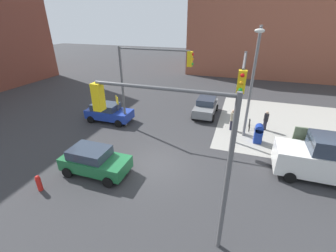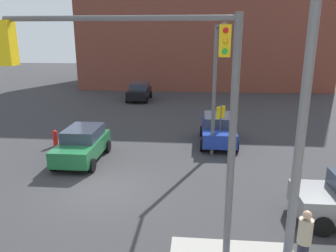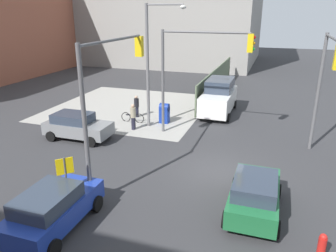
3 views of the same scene
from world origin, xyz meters
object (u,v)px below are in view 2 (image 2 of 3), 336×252
traffic_signal_ne_corner (141,98)px  fire_hydrant (55,138)px  traffic_signal_nw_corner (218,69)px  hatchback_green (82,144)px  coupe_black (139,91)px  sedan_blue (218,129)px  pedestrian_crossing (304,240)px  street_lamp_corner (285,104)px

traffic_signal_ne_corner → fire_hydrant: 12.28m
traffic_signal_nw_corner → fire_hydrant: 10.02m
traffic_signal_nw_corner → hatchback_green: bearing=-97.0°
traffic_signal_ne_corner → coupe_black: (-23.35, -4.24, -3.79)m
traffic_signal_ne_corner → sedan_blue: (-10.87, 2.51, -3.79)m
traffic_signal_nw_corner → traffic_signal_ne_corner: size_ratio=1.00×
traffic_signal_ne_corner → pedestrian_crossing: (-0.30, 4.11, -3.71)m
sedan_blue → pedestrian_crossing: pedestrian_crossing is taller
fire_hydrant → hatchback_green: size_ratio=0.24×
street_lamp_corner → sedan_blue: (-11.55, -0.53, -3.86)m
traffic_signal_ne_corner → street_lamp_corner: size_ratio=0.81×
sedan_blue → street_lamp_corner: bearing=2.6°
fire_hydrant → pedestrian_crossing: size_ratio=0.53×
traffic_signal_nw_corner → fire_hydrant: traffic_signal_nw_corner is taller
sedan_blue → pedestrian_crossing: (10.57, 1.60, 0.09)m
coupe_black → pedestrian_crossing: (23.05, 8.36, 0.08)m
fire_hydrant → hatchback_green: (1.93, 2.27, 0.36)m
coupe_black → sedan_blue: (12.48, 6.76, -0.00)m
fire_hydrant → traffic_signal_ne_corner: bearing=34.7°
street_lamp_corner → sedan_blue: size_ratio=1.98×
street_lamp_corner → pedestrian_crossing: size_ratio=4.50×
sedan_blue → pedestrian_crossing: 10.69m
coupe_black → traffic_signal_nw_corner: bearing=21.0°
traffic_signal_nw_corner → street_lamp_corner: bearing=7.1°
fire_hydrant → sedan_blue: bearing=98.6°
street_lamp_corner → pedestrian_crossing: street_lamp_corner is taller
pedestrian_crossing → traffic_signal_nw_corner: bearing=-68.9°
fire_hydrant → hatchback_green: bearing=49.7°
street_lamp_corner → pedestrian_crossing: 4.04m
traffic_signal_nw_corner → coupe_black: 18.15m
traffic_signal_nw_corner → coupe_black: size_ratio=1.57×
fire_hydrant → coupe_black: (-13.85, 2.34, 0.36)m
coupe_black → sedan_blue: size_ratio=1.02×
hatchback_green → coupe_black: size_ratio=0.96×
coupe_black → fire_hydrant: bearing=-9.6°
sedan_blue → pedestrian_crossing: size_ratio=2.28×
traffic_signal_nw_corner → traffic_signal_ne_corner: same height
sedan_blue → traffic_signal_ne_corner: bearing=-13.0°
hatchback_green → traffic_signal_nw_corner: bearing=83.0°
coupe_black → street_lamp_corner: bearing=16.9°
hatchback_green → sedan_blue: same height
fire_hydrant → street_lamp_corner: bearing=43.4°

